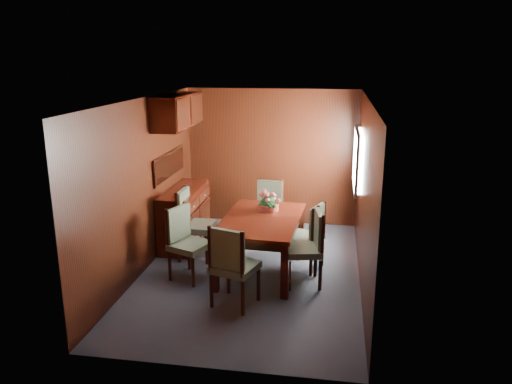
% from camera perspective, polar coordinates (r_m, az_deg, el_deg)
% --- Properties ---
extents(ground, '(4.50, 4.50, 0.00)m').
position_cam_1_polar(ground, '(7.10, -0.60, -9.19)').
color(ground, '#373E4B').
rests_on(ground, ground).
extents(room_shell, '(3.06, 4.52, 2.41)m').
position_cam_1_polar(room_shell, '(6.93, -1.03, 4.39)').
color(room_shell, black).
rests_on(room_shell, ground).
extents(sideboard, '(0.48, 1.40, 0.90)m').
position_cam_1_polar(sideboard, '(8.12, -8.14, -2.71)').
color(sideboard, black).
rests_on(sideboard, ground).
extents(dining_table, '(1.13, 1.72, 0.78)m').
position_cam_1_polar(dining_table, '(6.92, 0.64, -3.85)').
color(dining_table, black).
rests_on(dining_table, ground).
extents(chair_left_near, '(0.60, 0.61, 1.01)m').
position_cam_1_polar(chair_left_near, '(6.83, -8.06, -5.26)').
color(chair_left_near, black).
rests_on(chair_left_near, ground).
extents(chair_left_far, '(0.49, 0.51, 1.07)m').
position_cam_1_polar(chair_left_far, '(7.47, -7.42, -3.16)').
color(chair_left_far, black).
rests_on(chair_left_far, ground).
extents(chair_right_near, '(0.55, 0.56, 1.03)m').
position_cam_1_polar(chair_right_near, '(6.61, 6.13, -5.84)').
color(chair_right_near, black).
rests_on(chair_right_near, ground).
extents(chair_right_far, '(0.58, 0.59, 0.98)m').
position_cam_1_polar(chair_right_far, '(7.05, 6.17, -4.69)').
color(chair_right_far, black).
rests_on(chair_right_far, ground).
extents(chair_head, '(0.62, 0.60, 1.04)m').
position_cam_1_polar(chair_head, '(5.98, -2.80, -8.01)').
color(chair_head, black).
rests_on(chair_head, ground).
extents(chair_foot, '(0.53, 0.51, 0.98)m').
position_cam_1_polar(chair_foot, '(8.21, 1.37, -1.66)').
color(chair_foot, black).
rests_on(chair_foot, ground).
extents(flower_centerpiece, '(0.31, 0.31, 0.31)m').
position_cam_1_polar(flower_centerpiece, '(7.18, 1.47, -0.96)').
color(flower_centerpiece, '#A44032').
rests_on(flower_centerpiece, dining_table).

